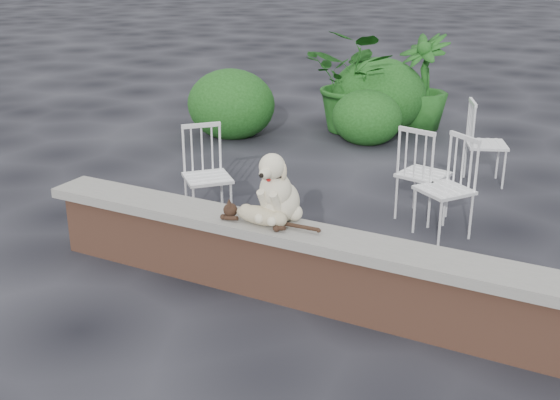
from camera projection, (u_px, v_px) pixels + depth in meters
The scene contains 12 objects.
ground at pixel (401, 325), 5.00m from camera, with size 60.00×60.00×0.00m, color black.
brick_wall at pixel (403, 294), 4.91m from camera, with size 6.00×0.30×0.50m, color brown.
capstone at pixel (405, 257), 4.81m from camera, with size 6.20×0.40×0.08m, color slate.
dog at pixel (280, 185), 5.24m from camera, with size 0.37×0.49×0.57m, color beige, non-canonical shape.
cat at pixel (261, 214), 5.22m from camera, with size 0.94×0.23×0.16m, color tan, non-canonical shape.
chair_e at pixel (487, 143), 7.73m from camera, with size 0.56×0.56×0.94m, color white, non-canonical shape.
chair_b at pixel (445, 188), 6.34m from camera, with size 0.56×0.56×0.94m, color white, non-canonical shape.
chair_a at pixel (207, 176), 6.66m from camera, with size 0.56×0.56×0.94m, color white, non-canonical shape.
chair_c at pixel (424, 173), 6.76m from camera, with size 0.56×0.56×0.94m, color white, non-canonical shape.
potted_plant_a at pixel (356, 81), 9.75m from camera, with size 1.30×1.13×1.45m, color #164112.
potted_plant_b at pixel (422, 83), 9.88m from camera, with size 0.76×0.76×1.35m, color #164112.
shrubbery at pixel (325, 102), 9.77m from camera, with size 2.97×2.49×1.08m.
Camera 1 is at (1.28, -4.26, 2.60)m, focal length 44.87 mm.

